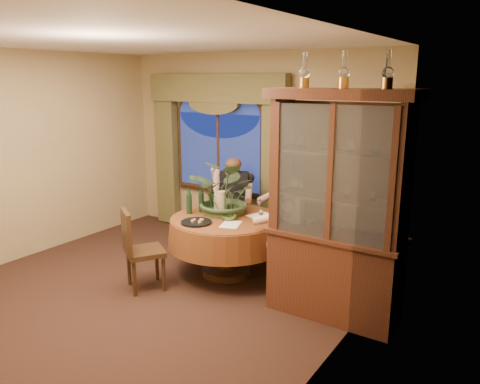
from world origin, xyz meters
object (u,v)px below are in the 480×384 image
Objects in this scene: oil_lamp_right at (388,69)px; person_scarf at (291,211)px; chair_back_right at (289,226)px; person_pink at (297,234)px; stoneware_vase at (221,202)px; person_back at (234,203)px; oil_lamp_left at (304,70)px; oil_lamp_center at (344,70)px; wine_bottle_3 at (212,198)px; wine_bottle_0 at (189,201)px; china_cabinet at (337,208)px; wine_bottle_1 at (216,201)px; olive_bowl at (229,218)px; dining_table at (227,246)px; centerpiece_plant at (227,167)px; chair_back at (227,217)px; chair_right at (299,253)px; wine_bottle_2 at (201,200)px; chair_front_left at (145,250)px.

person_scarf is at bearing 142.04° from oil_lamp_right.
person_pink reaches higher than chair_back_right.
person_back is at bearing 112.76° from stoneware_vase.
oil_lamp_left and oil_lamp_center have the same top height.
oil_lamp_center is at bearing 161.35° from chair_back_right.
wine_bottle_3 is at bearing 82.48° from person_pink.
wine_bottle_0 is at bearing 176.11° from oil_lamp_center.
wine_bottle_1 is at bearing 168.95° from china_cabinet.
olive_bowl is 0.53× the size of wine_bottle_3.
centerpiece_plant is (-0.10, 0.16, 0.97)m from dining_table.
chair_back is at bearing 148.27° from oil_lamp_left.
china_cabinet is at bearing 157.35° from person_scarf.
person_scarf is (-0.57, 0.90, 0.20)m from chair_right.
person_back reaches higher than stoneware_vase.
china_cabinet reaches higher than person_pink.
olive_bowl is 0.52m from wine_bottle_2.
china_cabinet is 2.43× the size of chair_back.
chair_back is 0.98m from person_scarf.
wine_bottle_0 is at bearing 57.55° from chair_back.
chair_right is 1.55m from wine_bottle_0.
centerpiece_plant is 0.65m from olive_bowl.
chair_front_left is 0.94× the size of centerpiece_plant.
oil_lamp_center is 2.57m from wine_bottle_0.
chair_front_left is at bearing 118.71° from person_pink.
oil_lamp_right is 3.27m from chair_front_left.
wine_bottle_2 is (-0.41, 0.02, 0.54)m from dining_table.
stoneware_vase is 0.41m from wine_bottle_0.
person_back is 4.05× the size of wine_bottle_1.
chair_right is 1.00× the size of chair_back.
oil_lamp_left is 0.24× the size of person_pink.
olive_bowl is at bearing 169.80° from oil_lamp_left.
oil_lamp_left is at bearing 144.95° from person_scarf.
centerpiece_plant is 0.45m from wine_bottle_1.
olive_bowl is (-0.90, -0.10, 0.30)m from chair_right.
wine_bottle_0 is (0.03, -0.88, 0.44)m from chair_back.
person_scarf reaches higher than chair_back_right.
person_pink reaches higher than chair_front_left.
dining_table is at bearing -2.87° from wine_bottle_2.
chair_back_right is 0.94× the size of centerpiece_plant.
wine_bottle_2 is at bearing 171.84° from oil_lamp_center.
oil_lamp_center is 1.03× the size of wine_bottle_0.
china_cabinet is at bearing 0.00° from oil_lamp_left.
chair_right is at bearing 119.55° from chair_back.
oil_lamp_left is 2.10m from wine_bottle_1.
olive_bowl is 0.52m from wine_bottle_3.
wine_bottle_1 is at bearing 80.18° from chair_back.
china_cabinet is 2.43× the size of chair_back_right.
chair_back is 0.94× the size of centerpiece_plant.
dining_table is 5.04× the size of stoneware_vase.
oil_lamp_right is at bearing -3.24° from wine_bottle_0.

